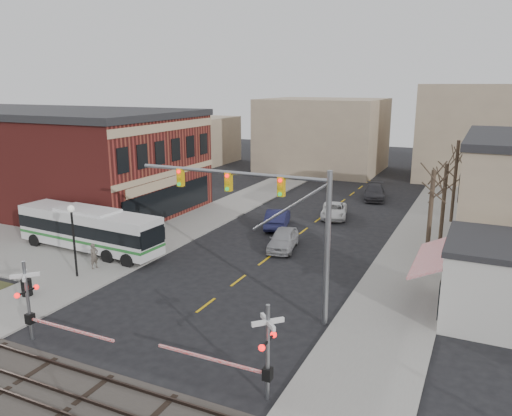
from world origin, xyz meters
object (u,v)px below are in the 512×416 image
at_px(car_a, 283,239).
at_px(car_d, 375,192).
at_px(rr_crossing_east, 258,351).
at_px(car_c, 334,211).
at_px(car_b, 278,218).
at_px(pedestrian_far, 118,238).
at_px(rr_crossing_west, 35,303).
at_px(traffic_signal_mast, 273,209).
at_px(pedestrian_near, 94,256).
at_px(trash_bin, 27,287).
at_px(street_lamp, 73,226).
at_px(transit_bus, 89,229).

xyz_separation_m(car_a, car_d, (2.59, 19.58, -0.02)).
relative_size(rr_crossing_east, car_c, 1.17).
relative_size(car_b, pedestrian_far, 3.32).
bearing_deg(rr_crossing_west, traffic_signal_mast, 40.19).
bearing_deg(car_c, pedestrian_near, -131.29).
distance_m(trash_bin, pedestrian_far, 9.23).
distance_m(trash_bin, car_c, 27.05).
bearing_deg(street_lamp, transit_bus, 123.98).
relative_size(traffic_signal_mast, car_d, 2.10).
bearing_deg(transit_bus, car_a, 27.24).
distance_m(car_b, car_d, 15.30).
height_order(trash_bin, car_c, car_c).
xyz_separation_m(rr_crossing_east, car_c, (-5.06, 27.60, -1.30)).
xyz_separation_m(street_lamp, trash_bin, (-0.41, -3.46, -2.81)).
bearing_deg(car_b, transit_bus, 33.86).
height_order(street_lamp, car_a, street_lamp).
height_order(trash_bin, pedestrian_near, pedestrian_near).
bearing_deg(transit_bus, street_lamp, -56.02).
distance_m(traffic_signal_mast, trash_bin, 15.15).
bearing_deg(car_b, car_d, -125.53).
relative_size(street_lamp, car_d, 0.89).
distance_m(trash_bin, car_b, 20.91).
bearing_deg(pedestrian_far, pedestrian_near, -105.23).
xyz_separation_m(rr_crossing_west, car_a, (5.45, 17.74, -1.19)).
bearing_deg(car_b, car_c, -139.31).
relative_size(transit_bus, car_b, 2.43).
height_order(car_c, pedestrian_far, pedestrian_far).
bearing_deg(traffic_signal_mast, transit_bus, 167.16).
relative_size(trash_bin, car_a, 0.21).
relative_size(transit_bus, car_a, 2.66).
height_order(car_b, car_d, car_b).
height_order(trash_bin, pedestrian_far, pedestrian_far).
distance_m(traffic_signal_mast, pedestrian_near, 14.06).
distance_m(rr_crossing_west, car_b, 23.14).
height_order(rr_crossing_west, car_a, rr_crossing_west).
bearing_deg(trash_bin, transit_bus, 107.88).
distance_m(trash_bin, car_d, 36.21).
relative_size(transit_bus, street_lamp, 2.61).
bearing_deg(street_lamp, traffic_signal_mast, 2.88).
relative_size(trash_bin, pedestrian_near, 0.56).
distance_m(transit_bus, car_b, 15.44).
distance_m(rr_crossing_east, street_lamp, 16.93).
relative_size(rr_crossing_east, street_lamp, 1.21).
relative_size(rr_crossing_east, trash_bin, 5.78).
distance_m(rr_crossing_west, car_d, 38.19).
distance_m(car_c, pedestrian_far, 19.64).
bearing_deg(pedestrian_far, traffic_signal_mast, -53.66).
relative_size(traffic_signal_mast, pedestrian_far, 7.32).
bearing_deg(pedestrian_far, transit_bus, -172.51).
bearing_deg(car_d, street_lamp, -123.20).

